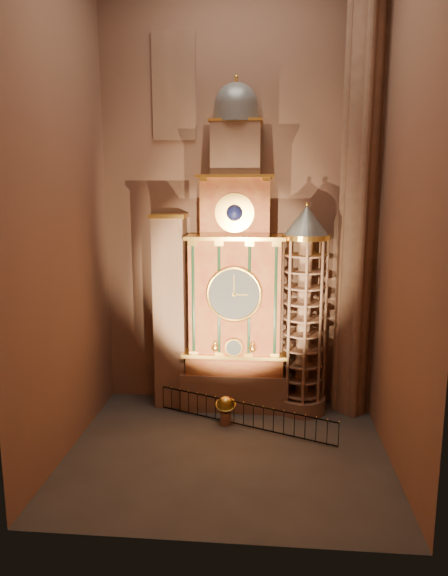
# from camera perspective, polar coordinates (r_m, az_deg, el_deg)

# --- Properties ---
(floor) EXTENTS (14.00, 14.00, 0.00)m
(floor) POSITION_cam_1_polar(r_m,az_deg,el_deg) (23.80, 0.37, -17.72)
(floor) COLOR #383330
(floor) RESTS_ON ground
(wall_back) EXTENTS (22.00, 0.00, 22.00)m
(wall_back) POSITION_cam_1_polar(r_m,az_deg,el_deg) (26.92, 1.46, 10.00)
(wall_back) COLOR #8E604C
(wall_back) RESTS_ON floor
(wall_left) EXTENTS (0.00, 22.00, 22.00)m
(wall_left) POSITION_cam_1_polar(r_m,az_deg,el_deg) (22.61, -17.82, 9.37)
(wall_left) COLOR #8E604C
(wall_left) RESTS_ON floor
(wall_right) EXTENTS (0.00, 22.00, 22.00)m
(wall_right) POSITION_cam_1_polar(r_m,az_deg,el_deg) (21.53, 19.57, 9.22)
(wall_right) COLOR #8E604C
(wall_right) RESTS_ON floor
(astronomical_clock) EXTENTS (5.60, 2.41, 16.70)m
(astronomical_clock) POSITION_cam_1_polar(r_m,az_deg,el_deg) (26.30, 1.28, 0.52)
(astronomical_clock) COLOR #8C634C
(astronomical_clock) RESTS_ON floor
(portrait_tower) EXTENTS (1.80, 1.60, 10.20)m
(portrait_tower) POSITION_cam_1_polar(r_m,az_deg,el_deg) (27.06, -5.94, -2.55)
(portrait_tower) COLOR #8C634C
(portrait_tower) RESTS_ON floor
(stair_turret) EXTENTS (2.50, 2.50, 10.80)m
(stair_turret) POSITION_cam_1_polar(r_m,az_deg,el_deg) (26.33, 8.85, -2.73)
(stair_turret) COLOR #8C634C
(stair_turret) RESTS_ON floor
(gothic_pier) EXTENTS (2.04, 2.04, 22.00)m
(gothic_pier) POSITION_cam_1_polar(r_m,az_deg,el_deg) (26.23, 14.93, 9.63)
(gothic_pier) COLOR #8C634C
(gothic_pier) RESTS_ON floor
(stained_glass_window) EXTENTS (2.20, 0.14, 5.20)m
(stained_glass_window) POSITION_cam_1_polar(r_m,az_deg,el_deg) (27.71, -5.60, 21.41)
(stained_glass_window) COLOR navy
(stained_glass_window) RESTS_ON wall_back
(celestial_globe) EXTENTS (1.02, 0.96, 1.44)m
(celestial_globe) POSITION_cam_1_polar(r_m,az_deg,el_deg) (25.89, 0.18, -13.14)
(celestial_globe) COLOR #8C634C
(celestial_globe) RESTS_ON floor
(iron_railing) EXTENTS (8.68, 3.57, 1.19)m
(iron_railing) POSITION_cam_1_polar(r_m,az_deg,el_deg) (25.68, 2.18, -13.88)
(iron_railing) COLOR black
(iron_railing) RESTS_ON floor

